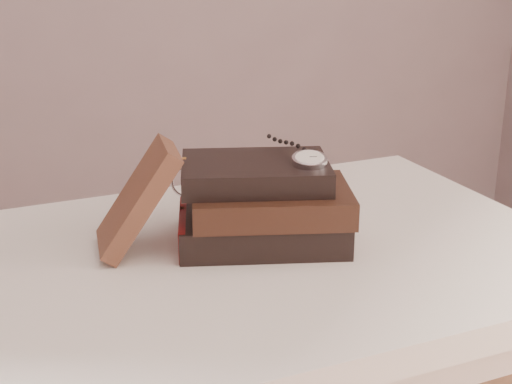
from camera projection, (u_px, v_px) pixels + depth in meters
name	position (u px, v px, depth m)	size (l,w,h in m)	color
table	(212.00, 317.00, 1.05)	(1.00, 0.60, 0.75)	silver
book_stack	(264.00, 205.00, 1.06)	(0.27, 0.23, 0.12)	black
journal	(138.00, 199.00, 1.02)	(0.02, 0.10, 0.17)	#412319
pocket_watch	(308.00, 158.00, 1.03)	(0.06, 0.15, 0.02)	silver
eyeglasses	(203.00, 181.00, 1.12)	(0.13, 0.14, 0.05)	silver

